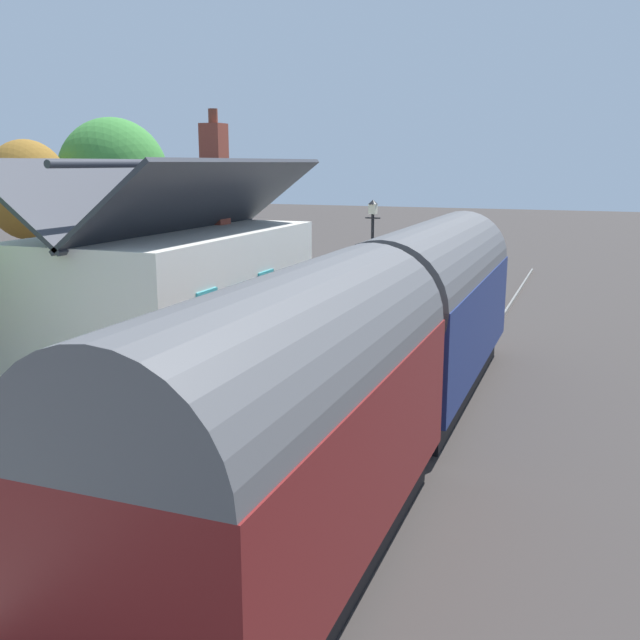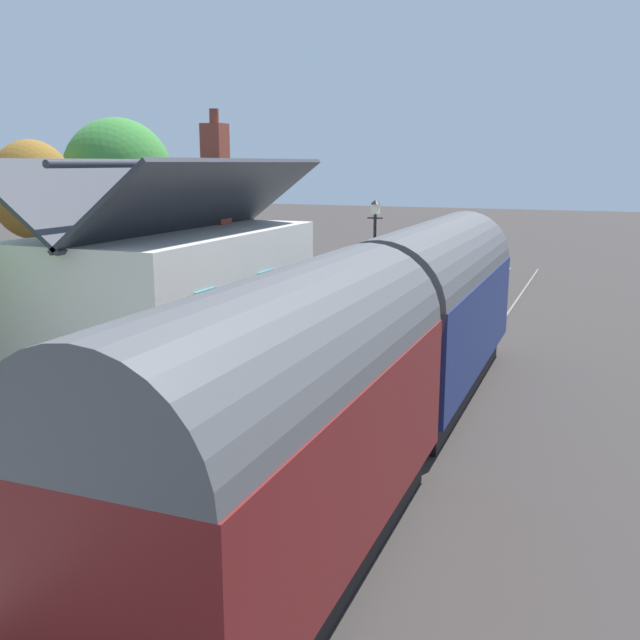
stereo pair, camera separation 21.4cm
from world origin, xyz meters
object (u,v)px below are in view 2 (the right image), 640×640
object	(u,v)px
planter_edge_far	(302,288)
planter_under_sign	(57,412)
bench_platform_end	(373,285)
planter_by_door	(309,292)
lamp_post_platform	(375,234)
train	(381,346)
station_building	(176,292)
tree_far_right	(33,191)
bench_by_lamp	(338,304)
planter_bench_right	(337,299)
tree_mid_background	(118,175)

from	to	relation	value
planter_edge_far	planter_under_sign	xyz separation A→B (m)	(-13.29, -0.75, -0.14)
bench_platform_end	planter_by_door	world-z (taller)	bench_platform_end
planter_by_door	lamp_post_platform	size ratio (longest dim) A/B	0.24
train	bench_platform_end	distance (m)	11.67
planter_under_sign	station_building	bearing A→B (deg)	3.95
station_building	planter_by_door	world-z (taller)	station_building
bench_platform_end	tree_far_right	world-z (taller)	tree_far_right
bench_platform_end	planter_edge_far	world-z (taller)	bench_platform_end
planter_edge_far	bench_by_lamp	bearing A→B (deg)	-138.66
planter_edge_far	planter_under_sign	distance (m)	13.31
bench_by_lamp	planter_bench_right	distance (m)	1.46
bench_by_lamp	train	bearing A→B (deg)	-153.73
bench_platform_end	bench_by_lamp	xyz separation A→B (m)	(-3.74, -0.04, 0.00)
bench_platform_end	planter_by_door	distance (m)	2.60
planter_under_sign	lamp_post_platform	bearing A→B (deg)	-10.63
lamp_post_platform	tree_mid_background	size ratio (longest dim) A/B	0.48
bench_platform_end	planter_edge_far	xyz separation A→B (m)	(-1.04, 2.34, -0.07)
planter_bench_right	tree_mid_background	size ratio (longest dim) A/B	0.10
planter_by_door	planter_under_sign	distance (m)	12.35
bench_platform_end	planter_bench_right	bearing A→B (deg)	168.35
train	planter_edge_far	xyz separation A→B (m)	(10.02, 5.99, -0.84)
tree_mid_background	bench_by_lamp	bearing A→B (deg)	-112.57
planter_edge_far	tree_mid_background	bearing A→B (deg)	76.98
tree_mid_background	station_building	bearing A→B (deg)	-138.11
planter_by_door	planter_bench_right	bearing A→B (deg)	-108.40
bench_platform_end	tree_mid_background	size ratio (longest dim) A/B	0.19
tree_far_right	tree_mid_background	xyz separation A→B (m)	(3.27, -1.57, 0.56)
planter_edge_far	lamp_post_platform	distance (m)	3.87
station_building	bench_platform_end	size ratio (longest dim) A/B	5.68
station_building	planter_by_door	size ratio (longest dim) A/B	9.41
planter_by_door	station_building	bearing A→B (deg)	178.35
planter_under_sign	tree_mid_background	distance (m)	18.83
planter_bench_right	planter_by_door	bearing A→B (deg)	71.60
station_building	planter_edge_far	world-z (taller)	station_building
tree_mid_background	tree_far_right	bearing A→B (deg)	154.35
train	tree_mid_background	size ratio (longest dim) A/B	2.32
planter_under_sign	bench_by_lamp	bearing A→B (deg)	-8.70
planter_under_sign	tree_mid_background	bearing A→B (deg)	33.00
bench_by_lamp	tree_far_right	size ratio (longest dim) A/B	0.21
bench_platform_end	planter_under_sign	xyz separation A→B (m)	(-14.33, 1.58, -0.21)
bench_by_lamp	planter_by_door	distance (m)	2.45
planter_bench_right	tree_mid_background	xyz separation A→B (m)	(3.48, 11.12, 3.90)
planter_bench_right	planter_edge_far	size ratio (longest dim) A/B	0.95
bench_platform_end	tree_far_right	xyz separation A→B (m)	(-2.16, 13.18, 3.22)
train	bench_by_lamp	bearing A→B (deg)	26.27
station_building	bench_by_lamp	world-z (taller)	station_building
station_building	bench_platform_end	xyz separation A→B (m)	(9.72, -1.90, -1.25)
planter_by_door	tree_mid_background	world-z (taller)	tree_mid_background
planter_under_sign	lamp_post_platform	world-z (taller)	lamp_post_platform
station_building	planter_edge_far	bearing A→B (deg)	2.87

